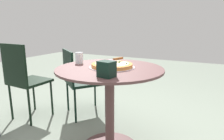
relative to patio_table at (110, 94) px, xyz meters
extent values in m
cylinder|color=brown|center=(0.00, 0.00, 0.22)|extent=(0.88, 0.88, 0.02)
cylinder|color=brown|center=(0.00, 0.00, -0.15)|extent=(0.08, 0.08, 0.71)
cylinder|color=silver|center=(-0.02, 0.01, 0.23)|extent=(0.38, 0.38, 0.00)
cylinder|color=#D58744|center=(-0.02, 0.01, 0.24)|extent=(0.34, 0.34, 0.03)
cylinder|color=beige|center=(-0.02, 0.01, 0.26)|extent=(0.28, 0.28, 0.00)
sphere|color=white|center=(0.05, 0.01, 0.27)|extent=(0.02, 0.02, 0.02)
sphere|color=#2C6725|center=(-0.07, 0.05, 0.27)|extent=(0.02, 0.02, 0.02)
sphere|color=#336B2A|center=(-0.05, 0.13, 0.26)|extent=(0.01, 0.01, 0.01)
sphere|color=#347727|center=(-0.04, -0.04, 0.27)|extent=(0.02, 0.02, 0.02)
sphere|color=#396520|center=(0.04, 0.03, 0.27)|extent=(0.02, 0.02, 0.02)
sphere|color=#F3E4C0|center=(-0.09, -0.01, 0.27)|extent=(0.02, 0.02, 0.02)
sphere|color=#F6ECCD|center=(-0.07, 0.05, 0.27)|extent=(0.01, 0.01, 0.01)
sphere|color=#376724|center=(-0.10, -0.04, 0.26)|extent=(0.01, 0.01, 0.01)
sphere|color=#2C6030|center=(-0.04, -0.03, 0.27)|extent=(0.02, 0.02, 0.02)
cube|color=silver|center=(-0.03, -0.02, 0.28)|extent=(0.12, 0.11, 0.00)
cube|color=brown|center=(-0.13, 0.02, 0.28)|extent=(0.11, 0.05, 0.02)
cylinder|color=white|center=(-0.04, -0.33, 0.28)|extent=(0.07, 0.07, 0.10)
cube|color=black|center=(0.28, 0.12, 0.28)|extent=(0.11, 0.12, 0.11)
cube|color=black|center=(-0.15, -1.13, -0.08)|extent=(0.40, 0.40, 0.03)
cube|color=black|center=(0.03, -1.14, 0.16)|extent=(0.04, 0.38, 0.44)
cylinder|color=black|center=(-0.31, -1.29, -0.31)|extent=(0.02, 0.02, 0.43)
cylinder|color=black|center=(-0.30, -0.96, -0.31)|extent=(0.02, 0.02, 0.43)
cylinder|color=black|center=(0.01, -1.30, -0.31)|extent=(0.02, 0.02, 0.43)
cylinder|color=black|center=(0.02, -0.98, -0.31)|extent=(0.02, 0.02, 0.43)
cube|color=black|center=(-0.53, -0.61, -0.10)|extent=(0.61, 0.61, 0.03)
cube|color=black|center=(-0.36, -0.73, 0.10)|extent=(0.29, 0.36, 0.38)
cylinder|color=black|center=(-0.79, -0.64, -0.32)|extent=(0.02, 0.02, 0.41)
cylinder|color=black|center=(-0.56, -0.34, -0.32)|extent=(0.02, 0.02, 0.41)
cylinder|color=black|center=(-0.49, -0.87, -0.32)|extent=(0.02, 0.02, 0.41)
cylinder|color=black|center=(-0.26, -0.57, -0.32)|extent=(0.02, 0.02, 0.41)
camera|label=1|loc=(1.39, 0.73, 0.56)|focal=31.50mm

